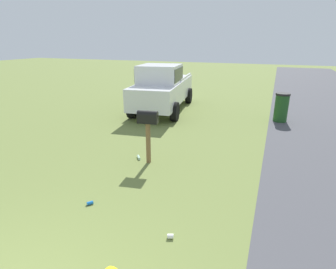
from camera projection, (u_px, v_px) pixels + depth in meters
The scene contains 6 objects.
mailbox at pixel (148, 121), 6.82m from camera, with size 0.29×0.54×1.40m.
pickup_truck at pixel (162, 87), 12.17m from camera, with size 5.39×2.62×2.09m.
trash_bin at pixel (281, 107), 10.67m from camera, with size 0.54×0.54×1.13m.
litter_bottle_midfield_b at pixel (139, 157), 7.41m from camera, with size 0.07×0.07×0.22m, color #B2D8BF.
litter_cup_midfield_a at pixel (170, 236), 4.41m from camera, with size 0.08×0.08×0.10m, color white.
litter_can_near_hydrant at pixel (90, 203), 5.32m from camera, with size 0.07×0.07×0.12m, color blue.
Camera 1 is at (-0.84, -2.66, 3.04)m, focal length 29.01 mm.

